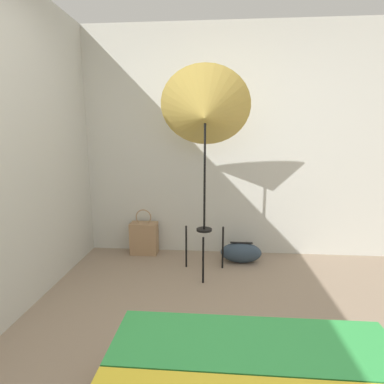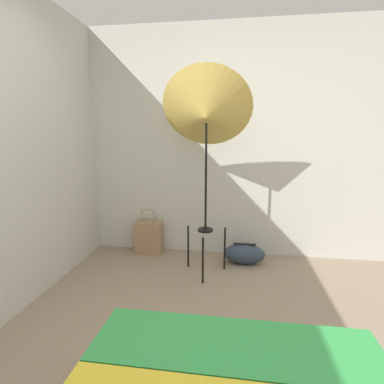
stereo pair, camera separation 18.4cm
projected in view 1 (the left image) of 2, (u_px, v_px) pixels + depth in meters
name	position (u px, v px, depth m)	size (l,w,h in m)	color
wall_back	(219.00, 144.00, 3.43)	(8.00, 0.05, 2.60)	beige
wall_side_left	(23.00, 148.00, 2.39)	(0.05, 8.00, 2.60)	beige
photo_umbrella	(205.00, 114.00, 2.81)	(0.87, 0.65, 2.02)	black
tote_bag	(144.00, 238.00, 3.56)	(0.32, 0.18, 0.54)	#9E7A56
duffel_bag	(241.00, 253.00, 3.33)	(0.45, 0.22, 0.23)	#2D3D4C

